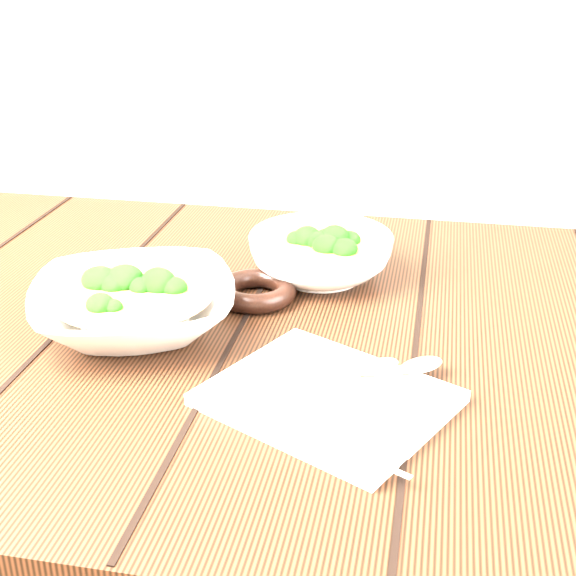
% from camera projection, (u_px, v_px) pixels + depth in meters
% --- Properties ---
extents(table, '(1.20, 0.80, 0.75)m').
position_uv_depth(table, '(261.00, 411.00, 0.98)').
color(table, '#381D10').
rests_on(table, ground).
extents(soup_bowl_front, '(0.29, 0.29, 0.07)m').
position_uv_depth(soup_bowl_front, '(134.00, 305.00, 0.90)').
color(soup_bowl_front, silver).
rests_on(soup_bowl_front, table).
extents(soup_bowl_back, '(0.24, 0.24, 0.07)m').
position_uv_depth(soup_bowl_back, '(321.00, 254.00, 1.04)').
color(soup_bowl_back, silver).
rests_on(soup_bowl_back, table).
extents(trivet, '(0.11, 0.11, 0.02)m').
position_uv_depth(trivet, '(255.00, 291.00, 0.98)').
color(trivet, black).
rests_on(trivet, table).
extents(napkin, '(0.27, 0.25, 0.01)m').
position_uv_depth(napkin, '(328.00, 398.00, 0.77)').
color(napkin, beige).
rests_on(napkin, table).
extents(spoon_left, '(0.14, 0.14, 0.01)m').
position_uv_depth(spoon_left, '(351.00, 377.00, 0.79)').
color(spoon_left, '#A39C8F').
rests_on(spoon_left, napkin).
extents(spoon_right, '(0.14, 0.13, 0.01)m').
position_uv_depth(spoon_right, '(394.00, 374.00, 0.80)').
color(spoon_right, '#A39C8F').
rests_on(spoon_right, napkin).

